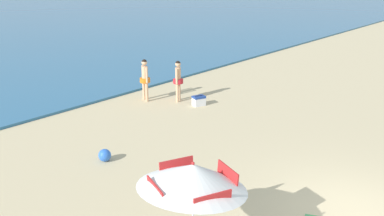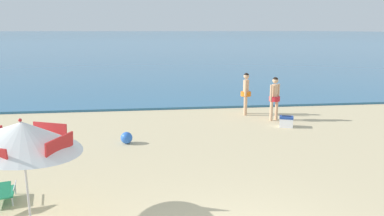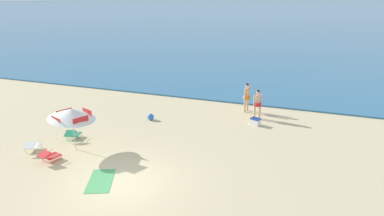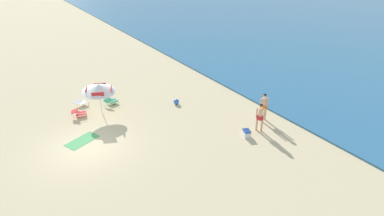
{
  "view_description": "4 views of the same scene",
  "coord_description": "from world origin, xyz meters",
  "px_view_note": "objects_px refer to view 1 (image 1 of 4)",
  "views": [
    {
      "loc": [
        -8.8,
        -2.67,
        5.44
      ],
      "look_at": [
        0.53,
        5.49,
        1.23
      ],
      "focal_mm": 39.62,
      "sensor_mm": 36.0,
      "label": 1
    },
    {
      "loc": [
        -1.33,
        -4.34,
        3.51
      ],
      "look_at": [
        -0.1,
        5.58,
        1.32
      ],
      "focal_mm": 33.49,
      "sensor_mm": 36.0,
      "label": 2
    },
    {
      "loc": [
        6.48,
        -9.64,
        6.72
      ],
      "look_at": [
        0.88,
        5.48,
        1.4
      ],
      "focal_mm": 31.87,
      "sensor_mm": 36.0,
      "label": 3
    },
    {
      "loc": [
        15.11,
        -2.94,
        9.51
      ],
      "look_at": [
        0.48,
        6.28,
        0.86
      ],
      "focal_mm": 29.92,
      "sensor_mm": 36.0,
      "label": 4
    }
  ],
  "objects_px": {
    "beach_ball": "(105,155)",
    "person_standing_beside": "(178,78)",
    "cooler_box": "(199,101)",
    "beach_umbrella_striped_main": "(193,176)",
    "person_standing_near_shore": "(145,77)"
  },
  "relations": [
    {
      "from": "person_standing_beside",
      "to": "cooler_box",
      "type": "xyz_separation_m",
      "value": [
        0.11,
        -1.04,
        -0.79
      ]
    },
    {
      "from": "person_standing_beside",
      "to": "beach_ball",
      "type": "distance_m",
      "value": 6.13
    },
    {
      "from": "beach_ball",
      "to": "person_standing_beside",
      "type": "bearing_deg",
      "value": 22.35
    },
    {
      "from": "person_standing_near_shore",
      "to": "beach_ball",
      "type": "relative_size",
      "value": 4.75
    },
    {
      "from": "beach_umbrella_striped_main",
      "to": "person_standing_near_shore",
      "type": "relative_size",
      "value": 1.29
    },
    {
      "from": "person_standing_beside",
      "to": "beach_umbrella_striped_main",
      "type": "bearing_deg",
      "value": -135.38
    },
    {
      "from": "person_standing_near_shore",
      "to": "person_standing_beside",
      "type": "distance_m",
      "value": 1.38
    },
    {
      "from": "beach_ball",
      "to": "beach_umbrella_striped_main",
      "type": "bearing_deg",
      "value": -107.47
    },
    {
      "from": "person_standing_beside",
      "to": "cooler_box",
      "type": "relative_size",
      "value": 2.92
    },
    {
      "from": "person_standing_near_shore",
      "to": "beach_ball",
      "type": "distance_m",
      "value": 5.91
    },
    {
      "from": "cooler_box",
      "to": "beach_ball",
      "type": "distance_m",
      "value": 5.87
    },
    {
      "from": "beach_umbrella_striped_main",
      "to": "person_standing_beside",
      "type": "distance_m",
      "value": 10.0
    },
    {
      "from": "cooler_box",
      "to": "beach_umbrella_striped_main",
      "type": "bearing_deg",
      "value": -140.38
    },
    {
      "from": "cooler_box",
      "to": "beach_ball",
      "type": "relative_size",
      "value": 1.58
    },
    {
      "from": "person_standing_beside",
      "to": "cooler_box",
      "type": "bearing_deg",
      "value": -84.06
    }
  ]
}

